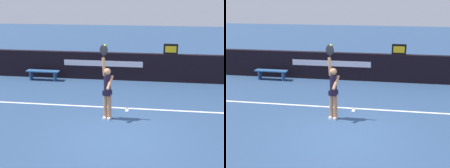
% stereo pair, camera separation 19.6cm
% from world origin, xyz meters
% --- Properties ---
extents(ground_plane, '(60.00, 60.00, 0.00)m').
position_xyz_m(ground_plane, '(0.00, 0.00, 0.00)').
color(ground_plane, navy).
extents(court_lines, '(10.46, 5.89, 0.00)m').
position_xyz_m(court_lines, '(0.00, -0.64, 0.00)').
color(court_lines, white).
rests_on(court_lines, ground).
extents(back_wall, '(13.81, 0.27, 1.30)m').
position_xyz_m(back_wall, '(-0.00, 5.86, 0.65)').
color(back_wall, black).
rests_on(back_wall, ground).
extents(speed_display, '(0.64, 0.14, 0.47)m').
position_xyz_m(speed_display, '(1.65, 5.86, 1.54)').
color(speed_display, black).
rests_on(speed_display, back_wall).
extents(tennis_player, '(0.46, 0.47, 2.47)m').
position_xyz_m(tennis_player, '(-0.58, 1.25, 1.03)').
color(tennis_player, '#A87552').
rests_on(tennis_player, ground).
extents(tennis_ball, '(0.07, 0.07, 0.07)m').
position_xyz_m(tennis_ball, '(-0.65, 1.28, 2.44)').
color(tennis_ball, '#C7DF31').
extents(courtside_bench_near, '(1.57, 0.38, 0.47)m').
position_xyz_m(courtside_bench_near, '(-4.28, 5.30, 0.36)').
color(courtside_bench_near, '#2E5A91').
rests_on(courtside_bench_near, ground).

